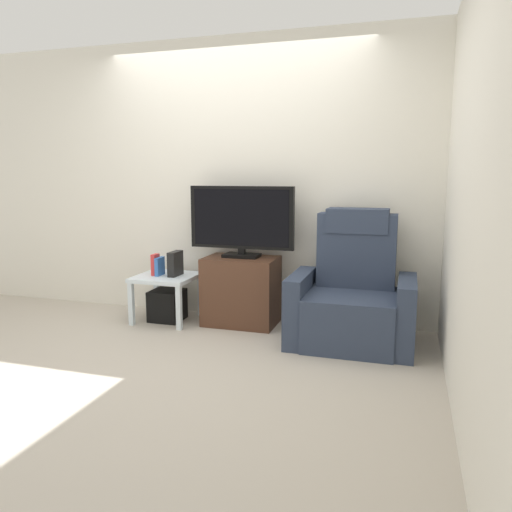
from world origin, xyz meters
TOP-DOWN VIEW (x-y plane):
  - ground_plane at (0.00, 0.00)m, footprint 6.40×6.40m
  - wall_back at (0.00, 1.13)m, footprint 6.40×0.06m
  - wall_side at (1.88, 0.00)m, footprint 0.06×4.48m
  - tv_stand at (0.13, 0.85)m, footprint 0.65×0.43m
  - television at (0.13, 0.87)m, footprint 0.96×0.20m
  - recliner_armchair at (1.16, 0.65)m, footprint 0.98×0.78m
  - side_table at (-0.57, 0.75)m, footprint 0.54×0.54m
  - subwoofer_box at (-0.57, 0.75)m, footprint 0.29×0.29m
  - book_leftmost at (-0.67, 0.73)m, footprint 0.04×0.10m
  - book_middle at (-0.63, 0.73)m, footprint 0.04×0.14m
  - game_console at (-0.48, 0.76)m, footprint 0.07×0.20m

SIDE VIEW (x-z plane):
  - ground_plane at x=0.00m, z-range 0.00..0.00m
  - subwoofer_box at x=-0.57m, z-range 0.00..0.29m
  - tv_stand at x=0.13m, z-range 0.00..0.62m
  - side_table at x=-0.57m, z-range 0.15..0.58m
  - recliner_armchair at x=1.16m, z-range -0.17..0.91m
  - book_middle at x=-0.63m, z-range 0.43..0.60m
  - book_leftmost at x=-0.67m, z-range 0.43..0.63m
  - game_console at x=-0.48m, z-range 0.43..0.66m
  - television at x=0.13m, z-range 0.64..1.28m
  - wall_back at x=0.00m, z-range 0.00..2.60m
  - wall_side at x=1.88m, z-range 0.00..2.60m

